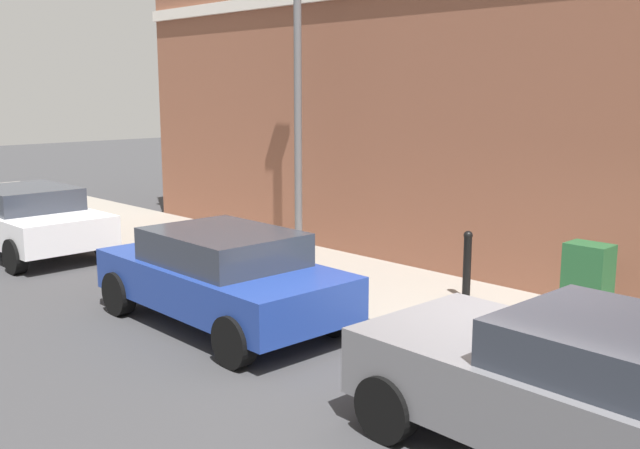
% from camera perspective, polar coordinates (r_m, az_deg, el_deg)
% --- Properties ---
extents(ground, '(80.00, 80.00, 0.00)m').
position_cam_1_polar(ground, '(8.44, 14.04, -12.31)').
color(ground, '#38383A').
extents(sidewalk, '(2.76, 30.00, 0.15)m').
position_cam_1_polar(sidewalk, '(13.51, -3.74, -3.02)').
color(sidewalk, gray).
rests_on(sidewalk, ground).
extents(corner_building, '(7.09, 13.89, 7.52)m').
position_cam_1_polar(corner_building, '(16.11, 12.29, 12.17)').
color(corner_building, brown).
rests_on(corner_building, ground).
extents(car_grey, '(2.04, 4.48, 1.38)m').
position_cam_1_polar(car_grey, '(6.63, 21.93, -12.39)').
color(car_grey, slate).
rests_on(car_grey, ground).
extents(car_blue, '(1.96, 3.95, 1.35)m').
position_cam_1_polar(car_blue, '(10.13, -7.69, -3.93)').
color(car_blue, navy).
rests_on(car_blue, ground).
extents(car_white, '(1.97, 4.44, 1.34)m').
position_cam_1_polar(car_white, '(15.74, -22.18, 0.50)').
color(car_white, silver).
rests_on(car_white, ground).
extents(utility_cabinet, '(0.46, 0.61, 1.15)m').
position_cam_1_polar(utility_cabinet, '(10.01, 20.20, -4.89)').
color(utility_cabinet, '#1E4C28').
rests_on(utility_cabinet, sidewalk).
extents(bollard_near_cabinet, '(0.14, 0.14, 1.04)m').
position_cam_1_polar(bollard_near_cabinet, '(11.00, 11.47, -2.97)').
color(bollard_near_cabinet, black).
rests_on(bollard_near_cabinet, sidewalk).
extents(lamppost, '(0.20, 0.44, 5.72)m').
position_cam_1_polar(lamppost, '(13.26, -1.75, 10.82)').
color(lamppost, '#59595B').
rests_on(lamppost, sidewalk).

